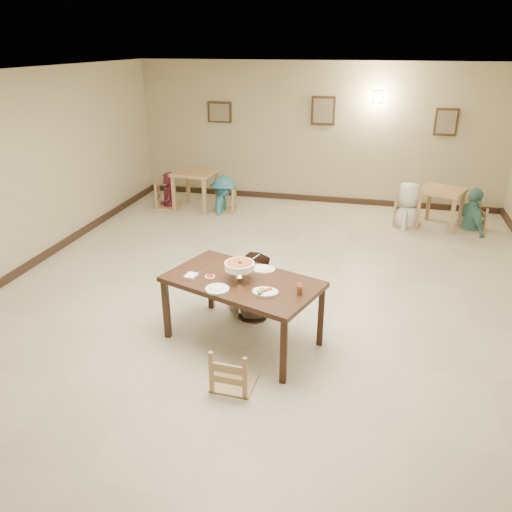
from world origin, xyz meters
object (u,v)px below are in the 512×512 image
(chair_far, at_px, (255,281))
(chair_near, at_px, (234,347))
(drink_glass, at_px, (300,289))
(bg_diner_c, at_px, (411,183))
(curry_warmer, at_px, (240,266))
(bg_table_right, at_px, (442,196))
(bg_chair_ll, at_px, (167,182))
(bg_chair_rr, at_px, (474,208))
(bg_diner_d, at_px, (477,188))
(bg_chair_lr, at_px, (224,188))
(bg_chair_rl, at_px, (409,201))
(main_table, at_px, (242,286))
(bg_table_left, at_px, (195,178))
(bg_diner_b, at_px, (223,176))
(main_diner, at_px, (253,252))
(bg_diner_a, at_px, (167,172))

(chair_far, xyz_separation_m, chair_near, (0.16, -1.61, 0.03))
(drink_glass, height_order, bg_diner_c, bg_diner_c)
(curry_warmer, xyz_separation_m, bg_table_right, (2.71, 4.85, -0.39))
(drink_glass, distance_m, bg_chair_ll, 6.21)
(bg_chair_rr, bearing_deg, bg_diner_d, -57.93)
(bg_chair_lr, bearing_deg, bg_diner_c, 81.23)
(bg_chair_rl, bearing_deg, bg_chair_ll, 102.88)
(bg_table_right, distance_m, bg_diner_d, 0.63)
(drink_glass, bearing_deg, main_table, 163.15)
(curry_warmer, xyz_separation_m, bg_chair_rr, (3.30, 4.83, -0.57))
(curry_warmer, relative_size, bg_table_left, 0.44)
(bg_chair_ll, relative_size, bg_diner_b, 0.72)
(bg_diner_c, bearing_deg, bg_table_right, 108.29)
(chair_near, xyz_separation_m, bg_chair_rl, (1.96, 5.60, 0.04))
(main_diner, height_order, bg_table_right, main_diner)
(bg_table_left, bearing_deg, curry_warmer, -64.57)
(bg_diner_b, bearing_deg, bg_chair_ll, 81.09)
(main_diner, distance_m, bg_diner_a, 5.03)
(bg_chair_lr, relative_size, bg_chair_rl, 1.03)
(bg_chair_rl, xyz_separation_m, bg_diner_b, (-3.78, 0.03, 0.26))
(bg_table_right, bearing_deg, bg_table_left, -179.93)
(bg_diner_b, bearing_deg, bg_diner_c, -99.43)
(curry_warmer, bearing_deg, drink_glass, -14.45)
(bg_chair_rl, relative_size, bg_diner_b, 0.66)
(bg_table_right, distance_m, bg_diner_a, 5.65)
(bg_chair_rr, bearing_deg, bg_chair_ll, -102.86)
(bg_chair_rl, height_order, bg_chair_rr, bg_chair_rl)
(drink_glass, distance_m, bg_chair_rl, 5.18)
(chair_near, relative_size, drink_glass, 6.98)
(chair_far, relative_size, main_diner, 0.50)
(bg_diner_d, bearing_deg, bg_chair_lr, 70.42)
(curry_warmer, distance_m, bg_chair_rl, 5.26)
(main_diner, xyz_separation_m, bg_table_left, (-2.29, 4.12, -0.19))
(bg_chair_lr, xyz_separation_m, bg_chair_rr, (4.98, 0.01, -0.07))
(main_table, relative_size, bg_diner_b, 1.31)
(chair_near, relative_size, bg_diner_d, 0.56)
(bg_chair_lr, distance_m, bg_diner_a, 1.29)
(chair_near, relative_size, bg_chair_rl, 0.92)
(main_table, xyz_separation_m, chair_near, (0.13, -0.84, -0.28))
(main_table, height_order, chair_near, chair_near)
(chair_far, distance_m, bg_chair_ll, 4.98)
(bg_chair_ll, relative_size, bg_diner_c, 0.63)
(bg_table_right, height_order, bg_chair_ll, bg_chair_ll)
(bg_chair_lr, height_order, bg_diner_d, bg_diner_d)
(bg_chair_ll, distance_m, bg_diner_b, 1.29)
(drink_glass, bearing_deg, bg_diner_d, 62.75)
(drink_glass, relative_size, bg_diner_c, 0.08)
(bg_diner_c, bearing_deg, bg_diner_d, 103.87)
(chair_far, relative_size, bg_chair_rl, 0.87)
(bg_chair_ll, distance_m, bg_diner_a, 0.22)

